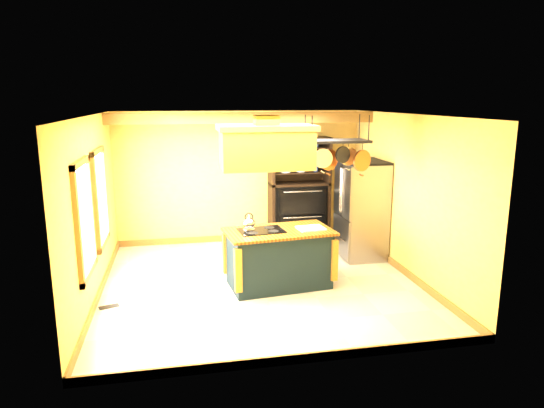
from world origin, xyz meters
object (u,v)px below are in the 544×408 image
object	(u,v)px
pot_rack	(337,149)
hutch	(298,201)
range_hood	(266,146)
refrigerator	(361,212)
kitchen_island	(279,257)

from	to	relation	value
pot_rack	hutch	bearing A→B (deg)	89.84
hutch	range_hood	bearing A→B (deg)	-114.99
range_hood	refrigerator	size ratio (longest dim) A/B	0.81
pot_rack	hutch	world-z (taller)	pot_rack
range_hood	pot_rack	xyz separation A→B (m)	(1.11, 0.00, -0.07)
pot_rack	refrigerator	bearing A→B (deg)	52.00
refrigerator	kitchen_island	bearing A→B (deg)	-147.61
kitchen_island	range_hood	bearing A→B (deg)	173.43
refrigerator	hutch	bearing A→B (deg)	125.54
pot_rack	hutch	distance (m)	2.75
range_hood	hutch	size ratio (longest dim) A/B	0.67
kitchen_island	pot_rack	size ratio (longest dim) A/B	1.62
kitchen_island	range_hood	world-z (taller)	range_hood
pot_rack	hutch	size ratio (longest dim) A/B	0.50
pot_rack	range_hood	bearing A→B (deg)	-180.00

